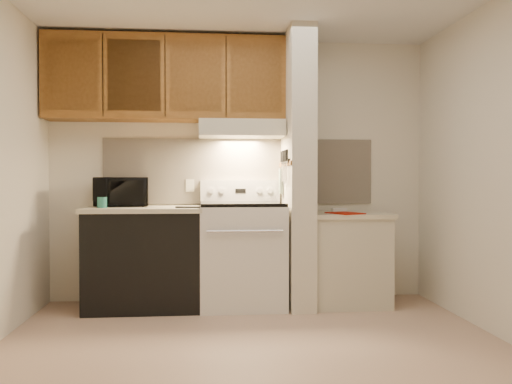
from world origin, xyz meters
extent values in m
plane|color=#CBA78C|center=(0.00, 0.00, 0.00)|extent=(3.60, 3.60, 0.00)
cube|color=#EEE5CF|center=(0.00, 1.50, 1.25)|extent=(3.60, 2.50, 0.02)
cube|color=#EEE5CF|center=(1.80, 0.00, 1.25)|extent=(0.02, 3.00, 2.50)
cube|color=beige|center=(0.00, 1.49, 1.24)|extent=(2.60, 0.02, 0.63)
cube|color=silver|center=(0.00, 1.16, 0.46)|extent=(0.76, 0.65, 0.92)
cube|color=black|center=(0.00, 0.84, 0.50)|extent=(0.50, 0.01, 0.30)
cylinder|color=silver|center=(0.00, 0.80, 0.72)|extent=(0.65, 0.02, 0.02)
cube|color=black|center=(0.00, 1.16, 0.94)|extent=(0.74, 0.64, 0.03)
cube|color=silver|center=(0.00, 1.44, 1.05)|extent=(0.76, 0.08, 0.20)
cube|color=black|center=(0.00, 1.40, 1.05)|extent=(0.10, 0.01, 0.04)
cylinder|color=silver|center=(-0.28, 1.40, 1.05)|extent=(0.05, 0.02, 0.05)
cylinder|color=silver|center=(-0.18, 1.40, 1.05)|extent=(0.05, 0.02, 0.05)
cylinder|color=silver|center=(0.18, 1.40, 1.05)|extent=(0.05, 0.02, 0.05)
cylinder|color=silver|center=(0.28, 1.40, 1.05)|extent=(0.05, 0.02, 0.05)
cube|color=black|center=(-0.88, 1.17, 0.43)|extent=(1.00, 0.63, 0.87)
cube|color=beige|center=(-0.88, 1.17, 0.89)|extent=(1.04, 0.67, 0.04)
cube|color=black|center=(-0.48, 0.97, 0.92)|extent=(0.22, 0.10, 0.01)
cylinder|color=#246C5E|center=(-1.23, 1.06, 0.96)|extent=(0.10, 0.10, 0.09)
cube|color=beige|center=(-0.48, 1.48, 1.10)|extent=(0.08, 0.01, 0.12)
imported|color=black|center=(-1.10, 1.31, 1.04)|extent=(0.51, 0.37, 0.27)
cube|color=beige|center=(0.51, 1.15, 1.25)|extent=(0.22, 0.70, 2.50)
cube|color=brown|center=(0.39, 1.15, 1.30)|extent=(0.01, 0.70, 0.04)
cube|color=black|center=(0.39, 1.10, 1.32)|extent=(0.02, 0.42, 0.04)
cube|color=silver|center=(0.38, 0.94, 1.22)|extent=(0.01, 0.03, 0.16)
cylinder|color=black|center=(0.38, 0.94, 1.37)|extent=(0.02, 0.02, 0.10)
cube|color=silver|center=(0.38, 1.03, 1.21)|extent=(0.01, 0.04, 0.18)
cylinder|color=black|center=(0.38, 1.02, 1.37)|extent=(0.02, 0.02, 0.10)
cube|color=silver|center=(0.38, 1.10, 1.20)|extent=(0.01, 0.04, 0.20)
cylinder|color=black|center=(0.38, 1.11, 1.37)|extent=(0.02, 0.02, 0.10)
cube|color=silver|center=(0.38, 1.17, 1.22)|extent=(0.01, 0.04, 0.16)
cylinder|color=black|center=(0.38, 1.17, 1.37)|extent=(0.02, 0.02, 0.10)
cube|color=silver|center=(0.38, 1.26, 1.21)|extent=(0.01, 0.04, 0.18)
cylinder|color=black|center=(0.38, 1.27, 1.37)|extent=(0.02, 0.02, 0.10)
cube|color=gray|center=(0.38, 1.32, 1.14)|extent=(0.03, 0.10, 0.24)
cube|color=beige|center=(0.97, 1.15, 0.40)|extent=(0.70, 0.60, 0.81)
cube|color=beige|center=(0.97, 1.15, 0.83)|extent=(0.74, 0.64, 0.04)
cube|color=#951405|center=(0.91, 1.00, 0.86)|extent=(0.33, 0.37, 0.01)
cube|color=white|center=(0.92, 1.24, 0.87)|extent=(0.14, 0.10, 0.04)
cube|color=beige|center=(0.00, 1.28, 1.62)|extent=(0.78, 0.44, 0.15)
cube|color=beige|center=(0.00, 1.07, 1.58)|extent=(0.78, 0.04, 0.06)
cube|color=brown|center=(-0.69, 1.32, 2.08)|extent=(2.18, 0.33, 0.77)
cube|color=brown|center=(-1.51, 1.17, 2.08)|extent=(0.46, 0.01, 0.63)
cube|color=black|center=(-1.23, 1.16, 2.08)|extent=(0.01, 0.01, 0.73)
cube|color=brown|center=(-0.96, 1.17, 2.08)|extent=(0.46, 0.01, 0.63)
cube|color=black|center=(-0.69, 1.16, 2.08)|extent=(0.01, 0.01, 0.73)
cube|color=brown|center=(-0.42, 1.17, 2.08)|extent=(0.46, 0.01, 0.63)
cube|color=black|center=(-0.14, 1.16, 2.08)|extent=(0.01, 0.01, 0.73)
cube|color=brown|center=(0.13, 1.17, 2.08)|extent=(0.46, 0.01, 0.63)
camera|label=1|loc=(-0.33, -3.75, 1.16)|focal=38.00mm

